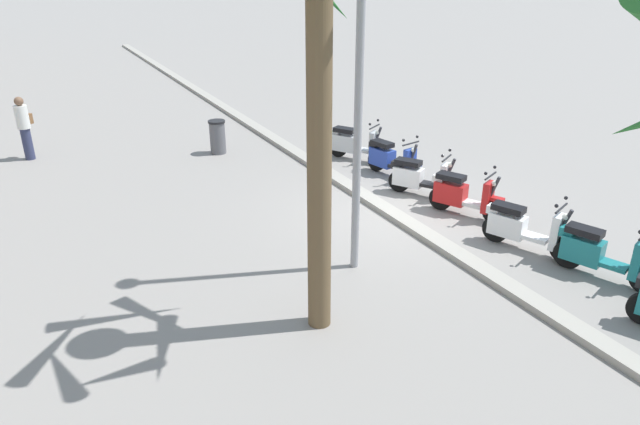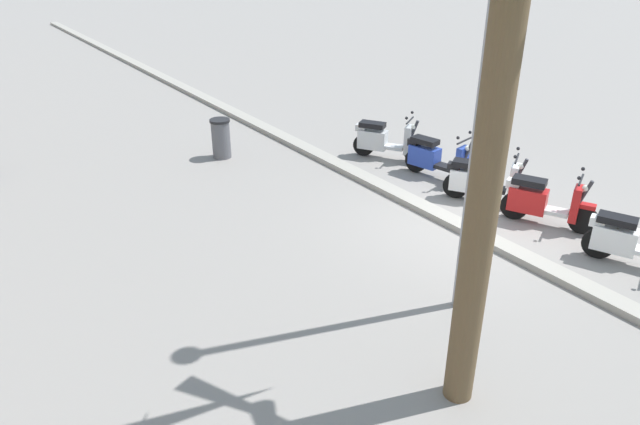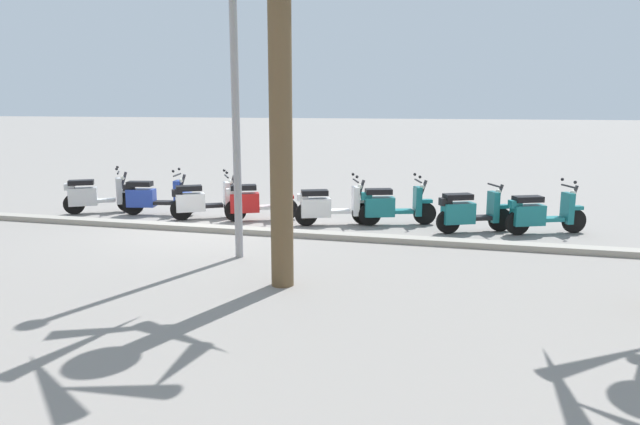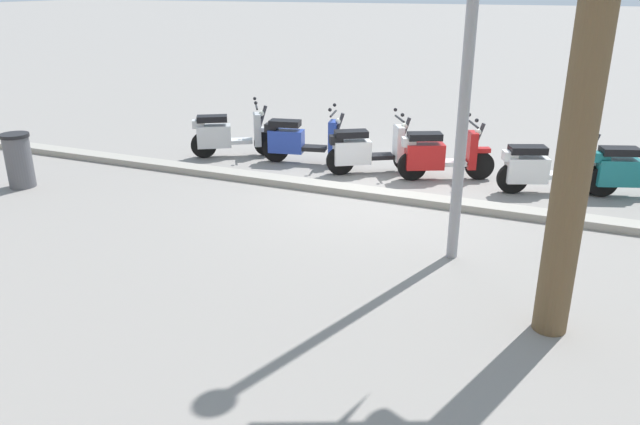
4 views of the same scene
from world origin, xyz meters
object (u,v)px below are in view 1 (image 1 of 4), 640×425
(scooter_blue_mid_centre, at_px, (390,159))
(litter_bin, at_px, (218,137))
(scooter_red_gap_after_mid, at_px, (462,195))
(palm_tree_far_corner, at_px, (320,19))
(pedestrian_window_shopping, at_px, (24,126))
(scooter_silver_far_back, at_px, (354,144))
(street_lamp, at_px, (361,24))
(scooter_white_mid_front, at_px, (419,177))
(scooter_white_last_in_row, at_px, (522,228))
(scooter_teal_mid_rear, at_px, (599,253))

(scooter_blue_mid_centre, distance_m, litter_bin, 5.08)
(scooter_red_gap_after_mid, height_order, palm_tree_far_corner, palm_tree_far_corner)
(palm_tree_far_corner, bearing_deg, pedestrian_window_shopping, 17.66)
(scooter_silver_far_back, distance_m, litter_bin, 3.89)
(palm_tree_far_corner, relative_size, litter_bin, 6.20)
(scooter_red_gap_after_mid, distance_m, palm_tree_far_corner, 6.48)
(litter_bin, relative_size, street_lamp, 0.14)
(scooter_white_mid_front, distance_m, scooter_blue_mid_centre, 1.43)
(scooter_red_gap_after_mid, height_order, scooter_silver_far_back, same)
(scooter_blue_mid_centre, distance_m, street_lamp, 6.15)
(scooter_silver_far_back, xyz_separation_m, litter_bin, (2.31, 3.12, 0.02))
(scooter_red_gap_after_mid, relative_size, scooter_white_mid_front, 1.03)
(litter_bin, height_order, street_lamp, street_lamp)
(street_lamp, bearing_deg, scooter_white_mid_front, -54.13)
(scooter_white_last_in_row, distance_m, palm_tree_far_corner, 6.06)
(scooter_red_gap_after_mid, relative_size, scooter_silver_far_back, 1.02)
(scooter_silver_far_back, xyz_separation_m, pedestrian_window_shopping, (4.23, 7.93, 0.47))
(scooter_white_last_in_row, relative_size, scooter_white_mid_front, 1.10)
(palm_tree_far_corner, xyz_separation_m, litter_bin, (8.87, -1.37, -3.95))
(scooter_white_last_in_row, xyz_separation_m, pedestrian_window_shopping, (10.35, 7.98, 0.48))
(scooter_blue_mid_centre, xyz_separation_m, pedestrian_window_shopping, (5.81, 8.06, 0.47))
(litter_bin, xyz_separation_m, street_lamp, (-7.55, -0.02, 3.71))
(scooter_white_last_in_row, distance_m, scooter_red_gap_after_mid, 1.80)
(palm_tree_far_corner, distance_m, pedestrian_window_shopping, 11.84)
(scooter_red_gap_after_mid, xyz_separation_m, scooter_blue_mid_centre, (2.74, -0.02, -0.01))
(scooter_white_last_in_row, relative_size, scooter_silver_far_back, 1.10)
(street_lamp, bearing_deg, palm_tree_far_corner, 133.53)
(scooter_teal_mid_rear, distance_m, scooter_red_gap_after_mid, 3.21)
(scooter_blue_mid_centre, distance_m, scooter_silver_far_back, 1.59)
(scooter_white_last_in_row, height_order, scooter_red_gap_after_mid, same)
(scooter_blue_mid_centre, distance_m, pedestrian_window_shopping, 9.95)
(scooter_teal_mid_rear, height_order, pedestrian_window_shopping, pedestrian_window_shopping)
(scooter_red_gap_after_mid, height_order, scooter_blue_mid_centre, same)
(scooter_silver_far_back, bearing_deg, scooter_white_last_in_row, -179.50)
(scooter_blue_mid_centre, height_order, pedestrian_window_shopping, pedestrian_window_shopping)
(scooter_white_last_in_row, height_order, scooter_blue_mid_centre, same)
(scooter_teal_mid_rear, bearing_deg, litter_bin, 19.84)
(litter_bin, bearing_deg, scooter_white_mid_front, -149.66)
(scooter_white_mid_front, bearing_deg, scooter_blue_mid_centre, -6.03)
(scooter_teal_mid_rear, height_order, scooter_white_last_in_row, same)
(palm_tree_far_corner, relative_size, street_lamp, 0.85)
(scooter_white_mid_front, relative_size, scooter_silver_far_back, 1.00)
(scooter_blue_mid_centre, xyz_separation_m, scooter_silver_far_back, (1.58, 0.14, 0.00))
(scooter_red_gap_after_mid, height_order, pedestrian_window_shopping, pedestrian_window_shopping)
(scooter_white_mid_front, height_order, scooter_blue_mid_centre, same)
(scooter_teal_mid_rear, bearing_deg, palm_tree_far_corner, 78.91)
(scooter_white_mid_front, xyz_separation_m, scooter_blue_mid_centre, (1.42, -0.15, 0.01))
(scooter_teal_mid_rear, xyz_separation_m, scooter_white_last_in_row, (1.39, 0.37, -0.01))
(pedestrian_window_shopping, bearing_deg, scooter_white_last_in_row, -142.37)
(pedestrian_window_shopping, distance_m, street_lamp, 11.11)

